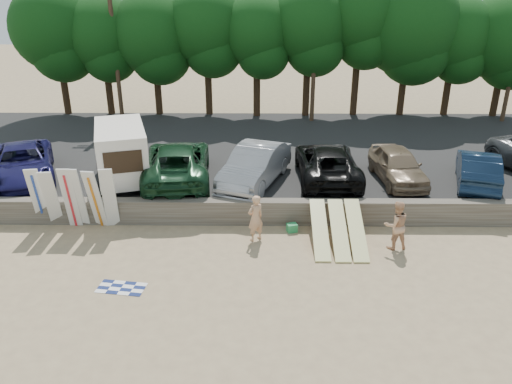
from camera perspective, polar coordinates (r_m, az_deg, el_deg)
ground at (r=17.39m, az=4.48°, el=-8.07°), size 120.00×120.00×0.00m
seawall at (r=19.78m, az=3.99°, el=-2.29°), size 44.00×0.50×1.00m
parking_lot at (r=26.78m, az=3.13°, el=4.38°), size 44.00×14.50×0.70m
treeline at (r=32.50m, az=3.76°, el=18.09°), size 33.48×6.13×8.67m
utility_poles at (r=31.18m, az=6.76°, el=16.55°), size 25.80×0.26×9.00m
box_trailer at (r=22.32m, az=-15.11°, el=4.47°), size 3.14×4.39×2.54m
car_0 at (r=24.44m, az=-25.11°, el=3.01°), size 4.42×5.99×1.51m
car_1 at (r=22.33m, az=-8.97°, el=3.41°), size 3.39×6.25×1.67m
car_2 at (r=21.64m, az=-0.12°, el=3.06°), size 3.39×5.37×1.67m
car_3 at (r=22.40m, az=8.12°, el=3.35°), size 2.61×5.55×1.53m
car_4 at (r=22.83m, az=15.88°, el=2.97°), size 2.07×4.45×1.47m
car_5 at (r=23.57m, az=24.03°, el=2.46°), size 2.90×4.78×1.49m
surfboard_upright_0 at (r=20.93m, az=-23.66°, el=-0.53°), size 0.61×0.78×2.53m
surfboard_upright_1 at (r=20.59m, az=-22.35°, el=-0.74°), size 0.63×0.91×2.50m
surfboard_upright_2 at (r=20.33m, az=-20.50°, el=-0.65°), size 0.51×0.55×2.56m
surfboard_upright_3 at (r=20.25m, az=-19.75°, el=-0.64°), size 0.52×0.62×2.56m
surfboard_upright_4 at (r=19.95m, az=-17.91°, el=-0.80°), size 0.59×0.79×2.53m
surfboard_upright_5 at (r=19.85m, az=-16.39°, el=-0.67°), size 0.58×0.64×2.56m
surfboard_low_0 at (r=18.43m, az=7.30°, el=-4.21°), size 0.56×2.82×1.15m
surfboard_low_1 at (r=18.48m, az=9.45°, el=-4.23°), size 0.56×2.82×1.17m
surfboard_low_2 at (r=18.58m, az=11.38°, el=-4.20°), size 0.56×2.81×1.19m
beachgoer_a at (r=18.34m, az=-0.07°, el=-3.00°), size 0.79×0.73×1.80m
beachgoer_b at (r=18.49m, az=15.71°, el=-3.67°), size 1.00×0.83×1.84m
cooler at (r=19.31m, az=4.13°, el=-4.09°), size 0.45×0.39×0.32m
gear_bag at (r=19.62m, az=11.15°, el=-4.22°), size 0.32×0.28×0.22m
beach_towel at (r=16.62m, az=-15.13°, el=-10.52°), size 1.70×1.70×0.00m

